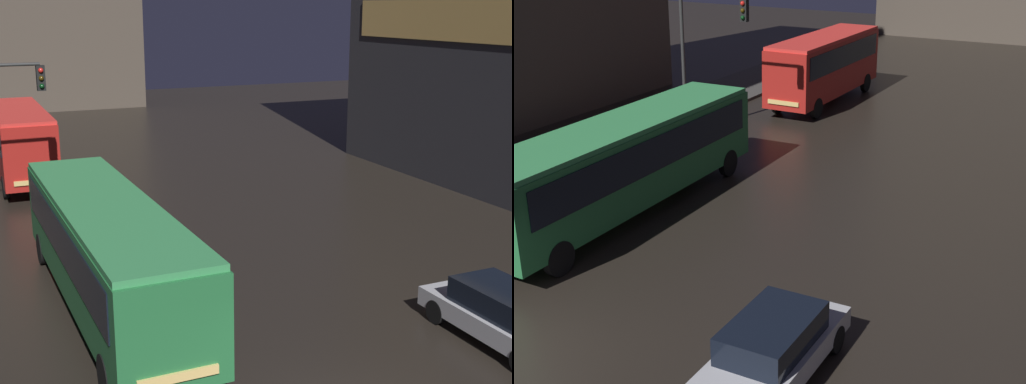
% 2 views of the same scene
% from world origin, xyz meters
% --- Properties ---
extents(sidewalk_left, '(4.00, 48.00, 0.15)m').
position_xyz_m(sidewalk_left, '(-9.00, 10.00, 0.07)').
color(sidewalk_left, '#3D3A38').
rests_on(sidewalk_left, ground).
extents(bus_near, '(2.65, 11.94, 3.11)m').
position_xyz_m(bus_near, '(-3.03, 7.99, 1.92)').
color(bus_near, '#236B38').
rests_on(bus_near, ground).
extents(bus_far, '(2.43, 9.34, 3.45)m').
position_xyz_m(bus_far, '(-3.48, 24.72, 2.12)').
color(bus_far, '#AD1E19').
rests_on(bus_far, ground).
extents(car_taxi, '(1.84, 4.47, 1.43)m').
position_xyz_m(car_taxi, '(5.46, 2.13, 0.74)').
color(car_taxi, '#B7B7BC').
rests_on(car_taxi, ground).
extents(traffic_light_main, '(3.33, 0.35, 6.43)m').
position_xyz_m(traffic_light_main, '(-5.37, 16.31, 4.34)').
color(traffic_light_main, '#2D2D2D').
rests_on(traffic_light_main, ground).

